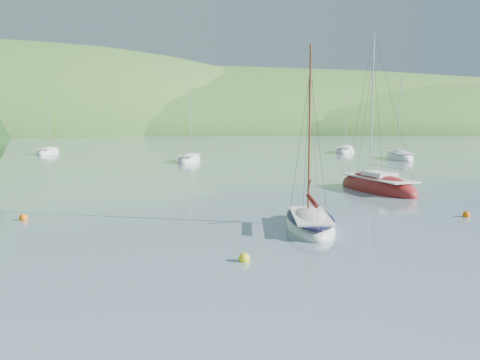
{
  "coord_description": "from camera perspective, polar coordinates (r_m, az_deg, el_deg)",
  "views": [
    {
      "loc": [
        -3.46,
        -21.64,
        6.04
      ],
      "look_at": [
        0.6,
        8.0,
        2.26
      ],
      "focal_mm": 40.0,
      "sensor_mm": 36.0,
      "label": 1
    }
  ],
  "objects": [
    {
      "name": "distant_sloop_a",
      "position": [
        66.5,
        -5.45,
        2.1
      ],
      "size": [
        4.17,
        7.33,
        9.89
      ],
      "rotation": [
        0.0,
        0.0,
        -0.27
      ],
      "color": "silver",
      "rests_on": "ground"
    },
    {
      "name": "sloop_red",
      "position": [
        42.92,
        14.47,
        -0.8
      ],
      "size": [
        5.03,
        9.34,
        13.13
      ],
      "rotation": [
        0.0,
        0.0,
        0.23
      ],
      "color": "maroon",
      "rests_on": "ground"
    },
    {
      "name": "distant_sloop_d",
      "position": [
        72.94,
        16.66,
        2.3
      ],
      "size": [
        4.17,
        8.37,
        11.42
      ],
      "rotation": [
        0.0,
        0.0,
        -0.18
      ],
      "color": "silver",
      "rests_on": "ground"
    },
    {
      "name": "distant_sloop_b",
      "position": [
        82.93,
        11.13,
        3.01
      ],
      "size": [
        5.6,
        7.98,
        10.79
      ],
      "rotation": [
        0.0,
        0.0,
        -0.43
      ],
      "color": "silver",
      "rests_on": "ground"
    },
    {
      "name": "daysailer_white",
      "position": [
        28.4,
        7.47,
        -4.67
      ],
      "size": [
        3.38,
        6.97,
        10.28
      ],
      "rotation": [
        0.0,
        0.0,
        -0.14
      ],
      "color": "silver",
      "rests_on": "ground"
    },
    {
      "name": "shoreline_hills",
      "position": [
        194.26,
        -9.67,
        5.32
      ],
      "size": [
        690.0,
        135.0,
        56.0
      ],
      "color": "#376827",
      "rests_on": "ground"
    },
    {
      "name": "mooring_buoys",
      "position": [
        27.67,
        -0.79,
        -5.16
      ],
      "size": [
        25.85,
        10.53,
        0.46
      ],
      "color": "yellow",
      "rests_on": "ground"
    },
    {
      "name": "ground",
      "position": [
        22.73,
        1.25,
        -8.22
      ],
      "size": [
        700.0,
        700.0,
        0.0
      ],
      "primitive_type": "plane",
      "color": "slate",
      "rests_on": "ground"
    },
    {
      "name": "distant_sloop_c",
      "position": [
        83.86,
        -19.79,
        2.76
      ],
      "size": [
        3.18,
        7.02,
        9.69
      ],
      "rotation": [
        0.0,
        0.0,
        -0.12
      ],
      "color": "silver",
      "rests_on": "ground"
    }
  ]
}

